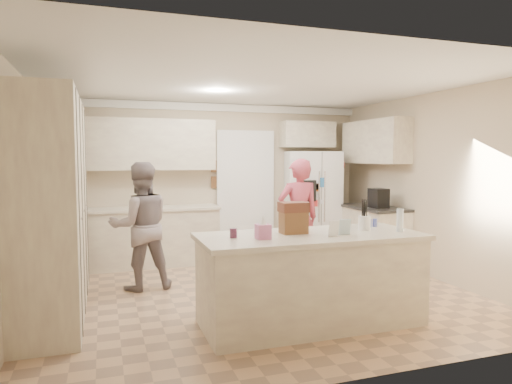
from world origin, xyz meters
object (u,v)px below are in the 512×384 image
object	(u,v)px
tissue_box	(263,232)
dollhouse_body	(293,223)
coffee_maker	(378,198)
teen_girl	(298,218)
refrigerator	(312,203)
island_base	(311,281)
utensil_crock	(364,223)
teen_boy	(141,226)

from	to	relation	value
tissue_box	dollhouse_body	size ratio (longest dim) A/B	0.54
coffee_maker	tissue_box	world-z (taller)	coffee_maker
dollhouse_body	teen_girl	bearing A→B (deg)	64.57
coffee_maker	refrigerator	bearing A→B (deg)	118.44
island_base	utensil_crock	bearing A→B (deg)	4.40
tissue_box	teen_boy	world-z (taller)	teen_boy
tissue_box	teen_girl	bearing A→B (deg)	57.47
tissue_box	teen_girl	size ratio (longest dim) A/B	0.08
island_base	teen_boy	xyz separation A→B (m)	(-1.54, 1.82, 0.38)
island_base	tissue_box	xyz separation A→B (m)	(-0.55, -0.10, 0.56)
island_base	teen_girl	world-z (taller)	teen_girl
teen_girl	island_base	bearing A→B (deg)	70.99
teen_boy	island_base	bearing A→B (deg)	123.84
refrigerator	dollhouse_body	distance (m)	3.32
tissue_box	teen_girl	world-z (taller)	teen_girl
refrigerator	dollhouse_body	world-z (taller)	refrigerator
tissue_box	dollhouse_body	distance (m)	0.45
island_base	teen_boy	distance (m)	2.41
refrigerator	island_base	world-z (taller)	refrigerator
island_base	tissue_box	bearing A→B (deg)	-169.70
island_base	dollhouse_body	world-z (taller)	dollhouse_body
teen_boy	teen_girl	xyz separation A→B (m)	(2.19, -0.04, 0.02)
utensil_crock	tissue_box	world-z (taller)	utensil_crock
island_base	refrigerator	bearing A→B (deg)	64.24
dollhouse_body	utensil_crock	bearing A→B (deg)	-3.58
coffee_maker	island_base	distance (m)	2.87
coffee_maker	island_base	size ratio (longest dim) A/B	0.14
refrigerator	dollhouse_body	xyz separation A→B (m)	(-1.60, -2.91, 0.14)
tissue_box	utensil_crock	bearing A→B (deg)	7.13
utensil_crock	teen_boy	bearing A→B (deg)	141.03
dollhouse_body	teen_girl	xyz separation A→B (m)	(0.80, 1.68, -0.19)
island_base	teen_boy	bearing A→B (deg)	130.21
coffee_maker	utensil_crock	xyz separation A→B (m)	(-1.40, -1.85, -0.07)
island_base	utensil_crock	distance (m)	0.86
refrigerator	island_base	bearing A→B (deg)	-103.00
tissue_box	island_base	bearing A→B (deg)	10.30
dollhouse_body	coffee_maker	bearing A→B (deg)	39.29
dollhouse_body	teen_boy	distance (m)	2.22
refrigerator	tissue_box	world-z (taller)	refrigerator
island_base	utensil_crock	xyz separation A→B (m)	(0.65, 0.05, 0.56)
refrigerator	utensil_crock	world-z (taller)	refrigerator
refrigerator	tissue_box	size ratio (longest dim) A/B	12.86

